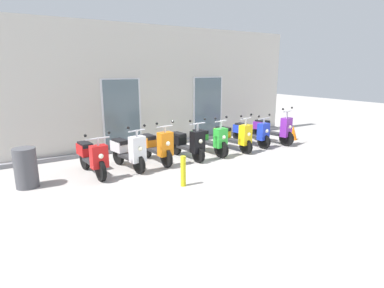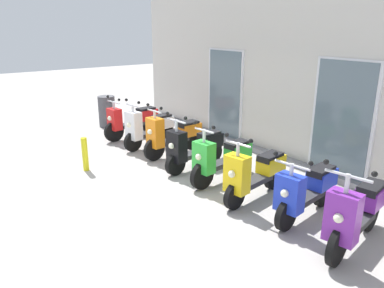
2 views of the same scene
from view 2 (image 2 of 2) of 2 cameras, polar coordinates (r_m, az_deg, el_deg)
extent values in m
plane|color=#A8A39E|center=(6.85, -6.13, -6.99)|extent=(40.00, 40.00, 0.00)
cube|color=beige|center=(8.40, 13.67, 11.28)|extent=(10.54, 0.30, 3.95)
cube|color=slate|center=(8.64, 11.66, -1.50)|extent=(10.54, 0.20, 0.12)
cube|color=silver|center=(9.56, 5.07, 7.43)|extent=(1.27, 0.04, 2.30)
cube|color=slate|center=(9.54, 4.97, 7.41)|extent=(1.15, 0.02, 2.22)
cube|color=silver|center=(7.44, 21.99, 3.21)|extent=(1.27, 0.04, 2.30)
cube|color=slate|center=(7.43, 21.89, 3.18)|extent=(1.15, 0.02, 2.22)
cylinder|color=black|center=(9.68, -11.87, 1.84)|extent=(0.14, 0.53, 0.52)
cylinder|color=black|center=(10.25, -6.35, 3.00)|extent=(0.14, 0.53, 0.52)
cube|color=#2D2D30|center=(9.93, -9.06, 3.00)|extent=(0.32, 0.72, 0.09)
cube|color=red|center=(9.62, -11.79, 3.77)|extent=(0.40, 0.27, 0.54)
sphere|color=#F2EFCC|center=(9.55, -12.48, 3.87)|extent=(0.12, 0.12, 0.12)
cube|color=red|center=(10.13, -6.87, 4.51)|extent=(0.34, 0.54, 0.28)
cube|color=black|center=(10.07, -7.09, 5.25)|extent=(0.30, 0.50, 0.11)
cylinder|color=silver|center=(9.54, -11.92, 5.82)|extent=(0.06, 0.06, 0.21)
cylinder|color=silver|center=(9.53, -11.95, 6.31)|extent=(0.56, 0.08, 0.04)
sphere|color=black|center=(9.27, -11.14, 6.67)|extent=(0.07, 0.07, 0.07)
sphere|color=black|center=(9.75, -12.80, 7.11)|extent=(0.07, 0.07, 0.07)
cylinder|color=black|center=(8.85, -9.03, 0.35)|extent=(0.17, 0.48, 0.48)
cylinder|color=black|center=(9.48, -4.01, 1.70)|extent=(0.17, 0.48, 0.48)
cube|color=#2D2D30|center=(9.13, -6.46, 1.65)|extent=(0.37, 0.68, 0.09)
cube|color=white|center=(8.77, -8.95, 2.82)|extent=(0.42, 0.30, 0.65)
sphere|color=#F2EFCC|center=(8.68, -9.64, 2.91)|extent=(0.12, 0.12, 0.12)
cube|color=white|center=(9.34, -4.51, 3.35)|extent=(0.38, 0.56, 0.28)
cube|color=black|center=(9.28, -4.71, 4.14)|extent=(0.34, 0.52, 0.11)
cylinder|color=silver|center=(8.68, -9.07, 5.37)|extent=(0.06, 0.06, 0.19)
cylinder|color=silver|center=(8.66, -9.10, 5.85)|extent=(0.46, 0.11, 0.04)
sphere|color=black|center=(8.46, -8.18, 6.30)|extent=(0.07, 0.07, 0.07)
sphere|color=black|center=(8.82, -10.04, 6.68)|extent=(0.07, 0.07, 0.07)
cylinder|color=black|center=(8.19, -5.82, -0.85)|extent=(0.12, 0.51, 0.51)
cylinder|color=black|center=(8.84, 0.12, 0.65)|extent=(0.12, 0.51, 0.51)
cube|color=#2D2D30|center=(8.47, -2.75, 0.57)|extent=(0.31, 0.71, 0.09)
cube|color=orange|center=(8.10, -5.67, 1.76)|extent=(0.40, 0.27, 0.64)
sphere|color=#F2EFCC|center=(8.02, -6.44, 1.87)|extent=(0.12, 0.12, 0.12)
cube|color=orange|center=(8.70, -0.38, 2.27)|extent=(0.34, 0.54, 0.28)
cube|color=black|center=(8.64, -0.59, 3.12)|extent=(0.30, 0.50, 0.11)
cylinder|color=silver|center=(8.00, -5.76, 4.50)|extent=(0.06, 0.06, 0.20)
cylinder|color=silver|center=(7.98, -5.78, 5.04)|extent=(0.49, 0.07, 0.04)
sphere|color=black|center=(7.77, -4.76, 5.47)|extent=(0.07, 0.07, 0.07)
sphere|color=black|center=(8.16, -6.78, 6.01)|extent=(0.07, 0.07, 0.07)
cylinder|color=black|center=(7.38, -2.57, -3.13)|extent=(0.16, 0.46, 0.45)
cylinder|color=black|center=(8.08, 3.28, -1.25)|extent=(0.16, 0.46, 0.45)
cube|color=#2D2D30|center=(7.69, 0.49, -1.45)|extent=(0.34, 0.70, 0.09)
cube|color=black|center=(7.28, -2.37, -0.37)|extent=(0.41, 0.28, 0.61)
sphere|color=#F2EFCC|center=(7.19, -3.16, -0.28)|extent=(0.12, 0.12, 0.12)
cube|color=black|center=(7.92, 2.81, 0.53)|extent=(0.36, 0.55, 0.28)
cube|color=black|center=(7.86, 2.62, 1.45)|extent=(0.32, 0.51, 0.11)
cylinder|color=silver|center=(7.17, -2.41, 2.76)|extent=(0.06, 0.06, 0.25)
cylinder|color=silver|center=(7.14, -2.42, 3.58)|extent=(0.53, 0.10, 0.04)
sphere|color=black|center=(6.92, -1.00, 3.99)|extent=(0.07, 0.07, 0.07)
sphere|color=black|center=(7.31, -3.79, 4.71)|extent=(0.07, 0.07, 0.07)
cylinder|color=black|center=(6.76, 1.56, -4.87)|extent=(0.17, 0.52, 0.52)
cylinder|color=black|center=(7.51, 7.48, -2.64)|extent=(0.17, 0.52, 0.52)
cube|color=#2D2D30|center=(7.08, 4.70, -2.95)|extent=(0.34, 0.70, 0.09)
cube|color=green|center=(6.66, 1.83, -2.05)|extent=(0.41, 0.29, 0.57)
sphere|color=#F2EFCC|center=(6.56, 1.03, -1.99)|extent=(0.12, 0.12, 0.12)
cube|color=green|center=(7.35, 7.06, -1.01)|extent=(0.36, 0.55, 0.28)
cube|color=black|center=(7.28, 6.90, -0.04)|extent=(0.32, 0.51, 0.11)
cylinder|color=silver|center=(6.53, 1.87, 1.18)|extent=(0.06, 0.06, 0.26)
cylinder|color=silver|center=(6.50, 1.88, 2.09)|extent=(0.45, 0.09, 0.04)
sphere|color=black|center=(6.33, 3.33, 2.56)|extent=(0.07, 0.07, 0.07)
sphere|color=black|center=(6.63, 0.51, 3.31)|extent=(0.07, 0.07, 0.07)
cylinder|color=black|center=(6.10, 6.55, -7.92)|extent=(0.17, 0.46, 0.45)
cylinder|color=black|center=(6.94, 12.35, -4.95)|extent=(0.17, 0.46, 0.45)
cube|color=#2D2D30|center=(6.46, 9.69, -5.54)|extent=(0.36, 0.72, 0.09)
cube|color=yellow|center=(5.97, 6.91, -4.61)|extent=(0.41, 0.30, 0.62)
sphere|color=#F2EFCC|center=(5.86, 6.14, -4.59)|extent=(0.12, 0.12, 0.12)
cube|color=yellow|center=(6.75, 12.04, -2.97)|extent=(0.38, 0.56, 0.28)
cube|color=black|center=(6.67, 11.93, -1.94)|extent=(0.33, 0.51, 0.11)
cylinder|color=silver|center=(5.83, 7.06, -0.90)|extent=(0.06, 0.06, 0.24)
cylinder|color=silver|center=(5.80, 7.10, 0.01)|extent=(0.47, 0.11, 0.04)
sphere|color=black|center=(5.64, 9.02, 0.46)|extent=(0.07, 0.07, 0.07)
sphere|color=black|center=(5.91, 5.33, 1.43)|extent=(0.07, 0.07, 0.07)
cylinder|color=black|center=(5.64, 14.25, -10.52)|extent=(0.16, 0.48, 0.48)
cylinder|color=black|center=(6.51, 19.43, -7.03)|extent=(0.16, 0.48, 0.48)
cube|color=#2D2D30|center=(6.02, 17.12, -7.80)|extent=(0.35, 0.71, 0.09)
cube|color=#1E38C6|center=(5.52, 14.74, -7.30)|extent=(0.41, 0.29, 0.55)
sphere|color=#F2EFCC|center=(5.40, 14.04, -7.35)|extent=(0.12, 0.12, 0.12)
cube|color=#1E38C6|center=(6.32, 19.28, -4.96)|extent=(0.37, 0.56, 0.28)
cube|color=black|center=(6.24, 19.24, -3.87)|extent=(0.32, 0.51, 0.11)
cylinder|color=silver|center=(5.39, 15.03, -3.91)|extent=(0.06, 0.06, 0.19)
cylinder|color=silver|center=(5.36, 15.09, -3.15)|extent=(0.55, 0.11, 0.04)
sphere|color=black|center=(5.20, 17.77, -2.86)|extent=(0.07, 0.07, 0.07)
sphere|color=black|center=(5.46, 12.71, -1.45)|extent=(0.07, 0.07, 0.07)
cylinder|color=black|center=(5.07, 21.39, -14.38)|extent=(0.18, 0.53, 0.53)
cylinder|color=black|center=(6.04, 25.71, -9.57)|extent=(0.18, 0.53, 0.53)
cube|color=#2D2D30|center=(5.50, 23.89, -10.86)|extent=(0.38, 0.75, 0.09)
cube|color=purple|center=(4.92, 22.08, -10.37)|extent=(0.42, 0.30, 0.65)
sphere|color=#F2EFCC|center=(4.79, 21.54, -10.53)|extent=(0.12, 0.12, 0.12)
cube|color=purple|center=(5.83, 25.81, -7.16)|extent=(0.39, 0.57, 0.28)
cube|color=black|center=(5.74, 25.86, -6.03)|extent=(0.34, 0.52, 0.11)
cylinder|color=silver|center=(4.74, 22.68, -5.73)|extent=(0.06, 0.06, 0.26)
cylinder|color=silver|center=(4.70, 22.84, -4.51)|extent=(0.55, 0.14, 0.04)
sphere|color=black|center=(4.59, 26.20, -4.17)|extent=(0.07, 0.07, 0.07)
sphere|color=black|center=(4.76, 19.89, -2.60)|extent=(0.07, 0.07, 0.07)
cylinder|color=#4C4C51|center=(11.17, -12.91, 4.89)|extent=(0.48, 0.48, 0.90)
cylinder|color=yellow|center=(7.88, -16.09, -1.51)|extent=(0.12, 0.12, 0.70)
camera|label=1|loc=(10.99, -54.73, 9.12)|focal=29.39mm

